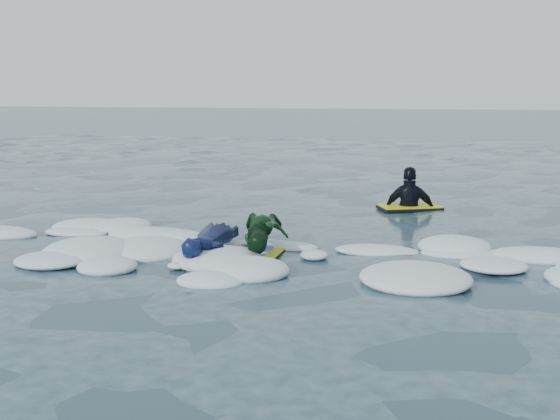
{
  "coord_description": "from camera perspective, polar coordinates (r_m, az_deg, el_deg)",
  "views": [
    {
      "loc": [
        2.36,
        -7.62,
        2.17
      ],
      "look_at": [
        0.32,
        1.6,
        0.49
      ],
      "focal_mm": 45.0,
      "sensor_mm": 36.0,
      "label": 1
    }
  ],
  "objects": [
    {
      "name": "waiting_rider_unit",
      "position": [
        12.62,
        10.48,
        -0.16
      ],
      "size": [
        1.22,
        0.96,
        1.61
      ],
      "rotation": [
        0.0,
        0.0,
        0.4
      ],
      "color": "black",
      "rests_on": "ground"
    },
    {
      "name": "prone_child_unit",
      "position": [
        9.08,
        -1.28,
        -2.05
      ],
      "size": [
        0.82,
        1.38,
        0.51
      ],
      "rotation": [
        0.0,
        0.0,
        1.52
      ],
      "color": "black",
      "rests_on": "ground"
    },
    {
      "name": "ground",
      "position": [
        8.27,
        -4.61,
        -5.16
      ],
      "size": [
        120.0,
        120.0,
        0.0
      ],
      "primitive_type": "plane",
      "color": "#1A353F",
      "rests_on": "ground"
    },
    {
      "name": "prone_woman_unit",
      "position": [
        9.01,
        -5.79,
        -2.63
      ],
      "size": [
        0.86,
        1.55,
        0.38
      ],
      "rotation": [
        0.0,
        0.0,
        1.95
      ],
      "color": "black",
      "rests_on": "ground"
    },
    {
      "name": "foam_band",
      "position": [
        9.23,
        -2.73,
        -3.53
      ],
      "size": [
        12.0,
        3.1,
        0.3
      ],
      "primitive_type": null,
      "color": "white",
      "rests_on": "ground"
    }
  ]
}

